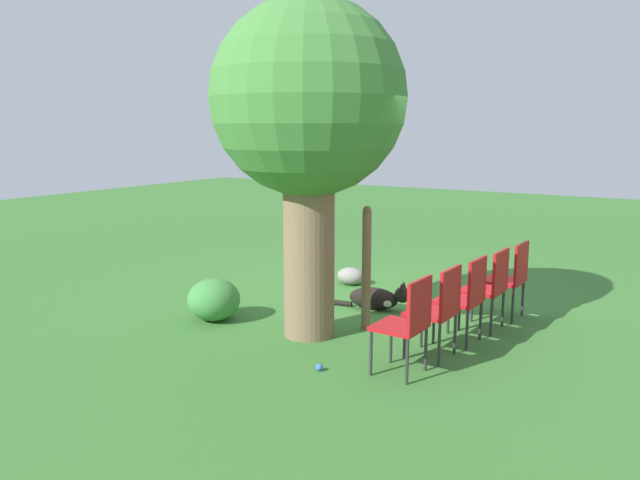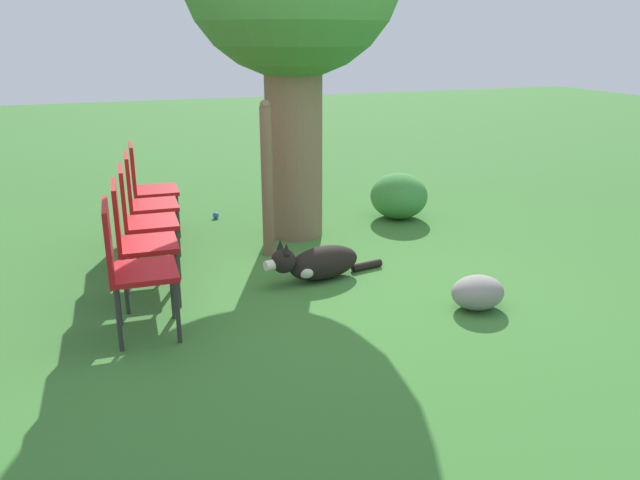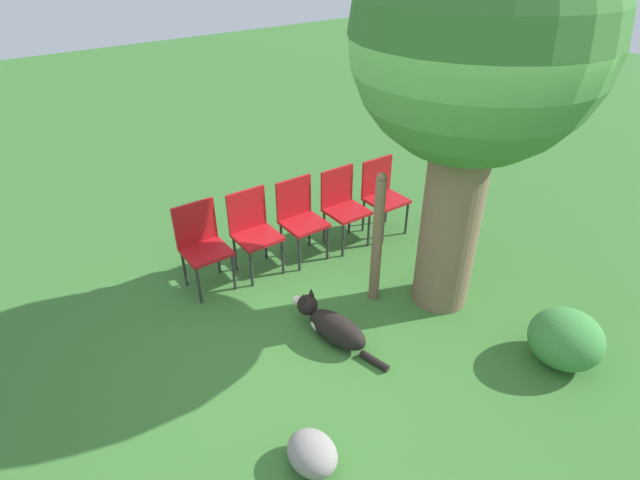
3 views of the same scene
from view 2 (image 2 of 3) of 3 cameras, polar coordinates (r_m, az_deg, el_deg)
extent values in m
plane|color=#38702D|center=(5.20, 1.96, -3.06)|extent=(30.00, 30.00, 0.00)
cylinder|color=#7A6047|center=(6.00, -2.41, 9.50)|extent=(0.54, 0.54, 1.95)
ellipsoid|color=black|center=(5.04, 0.35, -2.08)|extent=(0.66, 0.36, 0.27)
ellipsoid|color=silver|center=(4.97, -1.35, -2.57)|extent=(0.25, 0.26, 0.16)
sphere|color=black|center=(4.85, -3.35, -1.92)|extent=(0.22, 0.22, 0.19)
cylinder|color=silver|center=(4.81, -4.54, -2.31)|extent=(0.10, 0.10, 0.08)
cone|color=black|center=(4.77, -3.09, -0.79)|extent=(0.06, 0.06, 0.09)
cone|color=black|center=(4.86, -3.66, -0.44)|extent=(0.06, 0.06, 0.09)
cylinder|color=black|center=(5.29, 4.29, -2.33)|extent=(0.29, 0.11, 0.07)
cylinder|color=brown|center=(5.46, -4.85, 5.16)|extent=(0.10, 0.10, 1.32)
sphere|color=brown|center=(5.34, -5.05, 12.20)|extent=(0.09, 0.09, 0.09)
cube|color=#B21419|center=(4.17, -15.81, -2.81)|extent=(0.44, 0.46, 0.04)
cube|color=#B21419|center=(4.10, -18.80, 0.09)|extent=(0.05, 0.44, 0.45)
cylinder|color=#2D2D2D|center=(4.44, -13.35, -4.49)|extent=(0.03, 0.03, 0.42)
cylinder|color=#2D2D2D|center=(4.09, -12.87, -6.48)|extent=(0.03, 0.03, 0.42)
cylinder|color=#2D2D2D|center=(4.43, -17.99, -4.95)|extent=(0.03, 0.03, 0.42)
cylinder|color=#2D2D2D|center=(4.09, -17.93, -6.98)|extent=(0.03, 0.03, 0.42)
cube|color=#B21419|center=(4.70, -15.47, -0.40)|extent=(0.44, 0.46, 0.04)
cube|color=#B21419|center=(4.63, -18.11, 2.21)|extent=(0.05, 0.44, 0.45)
cylinder|color=#2D2D2D|center=(4.96, -13.29, -2.03)|extent=(0.03, 0.03, 0.42)
cylinder|color=#2D2D2D|center=(4.61, -12.87, -3.61)|extent=(0.03, 0.03, 0.42)
cylinder|color=#2D2D2D|center=(4.95, -17.44, -2.44)|extent=(0.03, 0.03, 0.42)
cylinder|color=#2D2D2D|center=(4.60, -17.34, -4.05)|extent=(0.03, 0.03, 0.42)
cube|color=#B21419|center=(5.23, -15.20, 1.53)|extent=(0.44, 0.46, 0.04)
cube|color=#B21419|center=(5.17, -17.57, 3.89)|extent=(0.05, 0.44, 0.45)
cylinder|color=#2D2D2D|center=(5.49, -13.25, -0.04)|extent=(0.03, 0.03, 0.42)
cylinder|color=#2D2D2D|center=(5.13, -12.86, -1.32)|extent=(0.03, 0.03, 0.42)
cylinder|color=#2D2D2D|center=(5.48, -16.99, -0.40)|extent=(0.03, 0.03, 0.42)
cylinder|color=#2D2D2D|center=(5.12, -16.87, -1.71)|extent=(0.03, 0.03, 0.42)
cube|color=#B21419|center=(5.77, -14.98, 3.09)|extent=(0.44, 0.46, 0.04)
cube|color=#B21419|center=(5.71, -17.13, 5.25)|extent=(0.05, 0.44, 0.45)
cylinder|color=#2D2D2D|center=(6.02, -13.21, 1.60)|extent=(0.03, 0.03, 0.42)
cylinder|color=#2D2D2D|center=(5.66, -12.86, 0.55)|extent=(0.03, 0.03, 0.42)
cylinder|color=#2D2D2D|center=(6.01, -16.62, 1.27)|extent=(0.03, 0.03, 0.42)
cylinder|color=#2D2D2D|center=(5.64, -16.49, 0.20)|extent=(0.03, 0.03, 0.42)
cube|color=#B21419|center=(6.31, -14.80, 4.39)|extent=(0.44, 0.46, 0.04)
cube|color=#B21419|center=(6.25, -16.76, 6.38)|extent=(0.05, 0.44, 0.45)
cylinder|color=#2D2D2D|center=(6.56, -13.18, 2.97)|extent=(0.03, 0.03, 0.42)
cylinder|color=#2D2D2D|center=(6.19, -12.86, 2.09)|extent=(0.03, 0.03, 0.42)
cylinder|color=#2D2D2D|center=(6.54, -16.32, 2.67)|extent=(0.03, 0.03, 0.42)
cylinder|color=#2D2D2D|center=(6.18, -16.18, 1.78)|extent=(0.03, 0.03, 0.42)
sphere|color=blue|center=(6.82, -9.51, 2.24)|extent=(0.07, 0.07, 0.07)
ellipsoid|color=gray|center=(4.65, 14.23, -4.67)|extent=(0.39, 0.32, 0.24)
ellipsoid|color=#3D843D|center=(6.74, 7.23, 4.02)|extent=(0.61, 0.61, 0.49)
camera|label=1|loc=(11.19, -30.54, 17.56)|focal=35.00mm
camera|label=3|loc=(4.93, 47.11, 28.18)|focal=28.00mm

